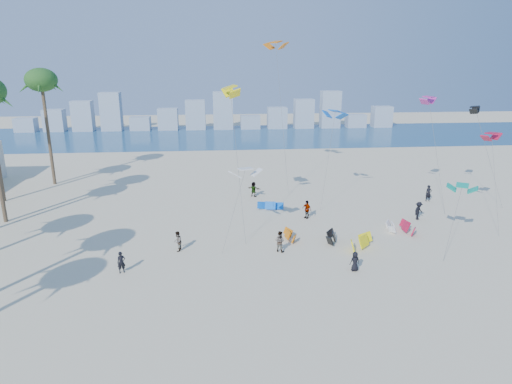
{
  "coord_description": "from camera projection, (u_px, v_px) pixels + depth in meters",
  "views": [
    {
      "loc": [
        -0.3,
        -20.74,
        15.53
      ],
      "look_at": [
        3.0,
        16.0,
        4.5
      ],
      "focal_mm": 31.42,
      "sensor_mm": 36.0,
      "label": 1
    }
  ],
  "objects": [
    {
      "name": "kitesurfer_mid",
      "position": [
        280.0,
        241.0,
        37.3
      ],
      "size": [
        1.11,
        1.06,
        1.8
      ],
      "primitive_type": "imported",
      "rotation": [
        0.0,
        0.0,
        2.53
      ],
      "color": "gray",
      "rests_on": "ground"
    },
    {
      "name": "distant_skyline",
      "position": [
        212.0,
        116.0,
        101.52
      ],
      "size": [
        85.0,
        3.0,
        8.4
      ],
      "color": "#9EADBF",
      "rests_on": "ground"
    },
    {
      "name": "ground",
      "position": [
        227.0,
        357.0,
        24.26
      ],
      "size": [
        220.0,
        220.0,
        0.0
      ],
      "primitive_type": "plane",
      "color": "beige",
      "rests_on": "ground"
    },
    {
      "name": "kitesurfers_far",
      "position": [
        318.0,
        210.0,
        45.02
      ],
      "size": [
        27.89,
        20.71,
        1.88
      ],
      "color": "black",
      "rests_on": "ground"
    },
    {
      "name": "grounded_kites",
      "position": [
        341.0,
        230.0,
        41.08
      ],
      "size": [
        13.81,
        12.96,
        1.05
      ],
      "color": "orange",
      "rests_on": "ground"
    },
    {
      "name": "kitesurfer_near",
      "position": [
        121.0,
        262.0,
        33.58
      ],
      "size": [
        0.72,
        0.59,
        1.68
      ],
      "primitive_type": "imported",
      "rotation": [
        0.0,
        0.0,
        0.36
      ],
      "color": "black",
      "rests_on": "ground"
    },
    {
      "name": "flying_kites",
      "position": [
        346.0,
        103.0,
        44.45
      ],
      "size": [
        30.45,
        25.2,
        18.01
      ],
      "color": "white",
      "rests_on": "ground"
    },
    {
      "name": "ocean",
      "position": [
        218.0,
        136.0,
        92.97
      ],
      "size": [
        220.0,
        220.0,
        0.0
      ],
      "primitive_type": "plane",
      "color": "navy",
      "rests_on": "ground"
    }
  ]
}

